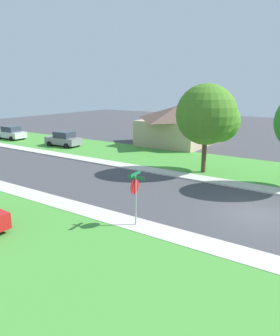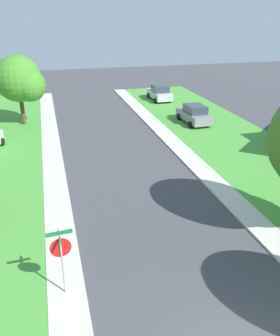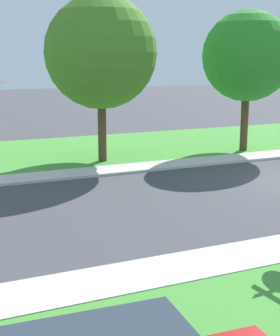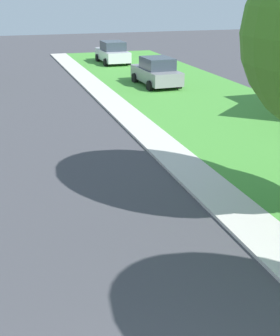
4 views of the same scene
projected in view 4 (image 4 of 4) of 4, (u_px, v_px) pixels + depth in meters
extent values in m
cube|color=beige|center=(168.00, 151.00, 16.99)|extent=(1.40, 56.00, 0.10)
cube|color=#479338|center=(279.00, 139.00, 18.31)|extent=(8.00, 56.00, 0.08)
cube|color=gray|center=(156.00, 75.00, 28.12)|extent=(1.97, 4.37, 0.76)
cube|color=#2D3842|center=(157.00, 63.00, 27.68)|extent=(1.68, 2.16, 0.68)
cylinder|color=black|center=(135.00, 78.00, 29.14)|extent=(0.26, 0.65, 0.64)
cylinder|color=black|center=(161.00, 77.00, 29.71)|extent=(0.26, 0.65, 0.64)
cylinder|color=black|center=(150.00, 86.00, 26.80)|extent=(0.26, 0.65, 0.64)
cylinder|color=black|center=(178.00, 84.00, 27.37)|extent=(0.26, 0.65, 0.64)
cube|color=silver|center=(112.00, 55.00, 36.52)|extent=(1.87, 4.33, 0.76)
cube|color=#2D3842|center=(113.00, 46.00, 36.09)|extent=(1.63, 2.12, 0.68)
cylinder|color=black|center=(98.00, 58.00, 37.58)|extent=(0.25, 0.64, 0.64)
cylinder|color=black|center=(119.00, 57.00, 38.11)|extent=(0.25, 0.64, 0.64)
cylinder|color=black|center=(106.00, 63.00, 35.22)|extent=(0.25, 0.64, 0.64)
cylinder|color=black|center=(128.00, 62.00, 35.75)|extent=(0.25, 0.64, 0.64)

